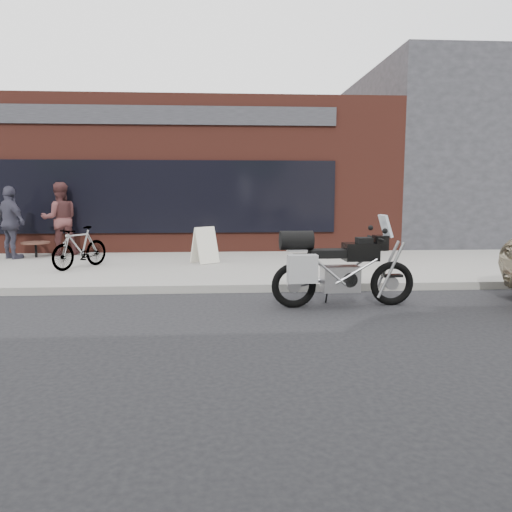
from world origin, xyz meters
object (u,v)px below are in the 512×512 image
Objects in this scene: cafe_table at (36,243)px; bicycle_rear at (80,248)px; motorcycle at (335,268)px; sandwich_sign at (205,245)px; cafe_patron_right at (11,223)px; cafe_patron_left at (60,219)px.

bicycle_rear is at bearing -48.99° from cafe_table.
motorcycle is 6.04m from bicycle_rear.
motorcycle is 8.52m from cafe_table.
bicycle_rear is at bearing 157.80° from sandwich_sign.
cafe_patron_right reaches higher than sandwich_sign.
sandwich_sign is (2.74, 0.66, -0.03)m from bicycle_rear.
motorcycle is 4.65m from sandwich_sign.
sandwich_sign is (-2.24, 4.08, -0.07)m from motorcycle.
sandwich_sign is at bearing 134.12° from cafe_patron_left.
cafe_patron_left is 1.21m from cafe_patron_right.
motorcycle is at bearing -179.31° from cafe_patron_right.
motorcycle is at bearing -96.86° from sandwich_sign.
cafe_patron_left reaches higher than cafe_patron_right.
bicycle_rear is at bearing 178.15° from cafe_patron_right.
bicycle_rear is 2.18× the size of cafe_table.
sandwich_sign reaches higher than cafe_table.
sandwich_sign is at bearing -15.87° from cafe_table.
cafe_patron_right is (-4.90, 1.04, 0.49)m from sandwich_sign.
motorcycle is 1.29× the size of cafe_patron_right.
cafe_patron_right is (-1.00, -0.68, -0.05)m from cafe_patron_left.
cafe_table is (-1.66, 1.91, -0.09)m from bicycle_rear.
cafe_patron_left is at bearing -109.45° from cafe_patron_right.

